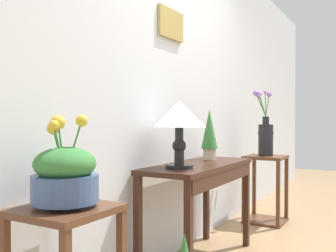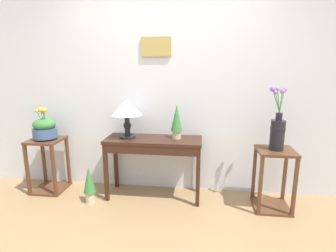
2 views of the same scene
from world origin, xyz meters
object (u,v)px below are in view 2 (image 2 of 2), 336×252
at_px(table_lamp, 127,110).
at_px(potted_plant_floor, 89,183).
at_px(pedestal_stand_right, 273,179).
at_px(pedestal_stand_left, 49,165).
at_px(console_table, 153,148).
at_px(potted_plant_on_console, 177,120).
at_px(planter_bowl_wide_left, 45,128).
at_px(flower_vase_tall_right, 278,130).

height_order(table_lamp, potted_plant_floor, table_lamp).
relative_size(pedestal_stand_right, potted_plant_floor, 1.56).
distance_m(pedestal_stand_left, pedestal_stand_right, 2.78).
relative_size(console_table, table_lamp, 2.49).
height_order(table_lamp, potted_plant_on_console, table_lamp).
bearing_deg(pedestal_stand_right, pedestal_stand_left, 177.74).
bearing_deg(pedestal_stand_right, potted_plant_floor, -176.16).
height_order(pedestal_stand_right, potted_plant_floor, pedestal_stand_right).
distance_m(table_lamp, potted_plant_on_console, 0.61).
relative_size(planter_bowl_wide_left, pedestal_stand_right, 0.58).
relative_size(pedestal_stand_left, flower_vase_tall_right, 1.01).
height_order(flower_vase_tall_right, potted_plant_floor, flower_vase_tall_right).
height_order(console_table, pedestal_stand_left, console_table).
bearing_deg(potted_plant_on_console, potted_plant_floor, -163.73).
bearing_deg(pedestal_stand_left, potted_plant_floor, -20.95).
bearing_deg(pedestal_stand_right, console_table, 176.33).
xyz_separation_m(pedestal_stand_right, potted_plant_floor, (-2.12, -0.14, -0.10)).
xyz_separation_m(table_lamp, flower_vase_tall_right, (1.71, -0.11, -0.17)).
distance_m(planter_bowl_wide_left, potted_plant_floor, 0.92).
bearing_deg(console_table, pedestal_stand_right, -3.67).
bearing_deg(pedestal_stand_left, console_table, -0.85).
height_order(pedestal_stand_left, planter_bowl_wide_left, planter_bowl_wide_left).
height_order(pedestal_stand_left, flower_vase_tall_right, flower_vase_tall_right).
bearing_deg(flower_vase_tall_right, pedestal_stand_right, -67.21).
height_order(table_lamp, pedestal_stand_left, table_lamp).
bearing_deg(potted_plant_floor, table_lamp, 31.75).
distance_m(table_lamp, pedestal_stand_left, 1.31).
relative_size(planter_bowl_wide_left, flower_vase_tall_right, 0.59).
height_order(console_table, flower_vase_tall_right, flower_vase_tall_right).
bearing_deg(table_lamp, pedestal_stand_right, -3.80).
xyz_separation_m(console_table, planter_bowl_wide_left, (-1.39, 0.02, 0.20)).
xyz_separation_m(planter_bowl_wide_left, flower_vase_tall_right, (2.78, -0.11, 0.08)).
bearing_deg(pedestal_stand_right, table_lamp, 176.20).
height_order(potted_plant_on_console, pedestal_stand_right, potted_plant_on_console).
bearing_deg(pedestal_stand_right, potted_plant_on_console, 172.25).
xyz_separation_m(pedestal_stand_left, planter_bowl_wide_left, (-0.00, 0.00, 0.49)).
relative_size(potted_plant_on_console, planter_bowl_wide_left, 1.02).
distance_m(console_table, table_lamp, 0.55).
xyz_separation_m(pedestal_stand_left, pedestal_stand_right, (2.78, -0.11, 0.00)).
height_order(console_table, potted_plant_on_console, potted_plant_on_console).
xyz_separation_m(pedestal_stand_right, flower_vase_tall_right, (-0.00, 0.00, 0.57)).
relative_size(table_lamp, planter_bowl_wide_left, 1.14).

